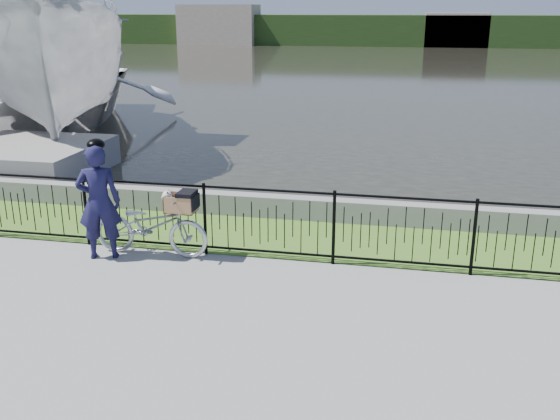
% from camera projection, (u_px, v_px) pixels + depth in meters
% --- Properties ---
extents(ground, '(120.00, 120.00, 0.00)m').
position_uv_depth(ground, '(241.00, 305.00, 8.11)').
color(ground, gray).
rests_on(ground, ground).
extents(grass_strip, '(60.00, 2.00, 0.01)m').
position_uv_depth(grass_strip, '(281.00, 236.00, 10.53)').
color(grass_strip, '#477123').
rests_on(grass_strip, ground).
extents(water, '(120.00, 120.00, 0.00)m').
position_uv_depth(water, '(379.00, 70.00, 38.84)').
color(water, '#28271E').
rests_on(water, ground).
extents(quay_wall, '(60.00, 0.30, 0.40)m').
position_uv_depth(quay_wall, '(292.00, 208.00, 11.40)').
color(quay_wall, gray).
rests_on(quay_wall, ground).
extents(fence, '(14.00, 0.06, 1.15)m').
position_uv_depth(fence, '(268.00, 223.00, 9.43)').
color(fence, black).
rests_on(fence, ground).
extents(far_treeline, '(120.00, 6.00, 3.00)m').
position_uv_depth(far_treeline, '(394.00, 30.00, 63.52)').
color(far_treeline, '#253E18').
rests_on(far_treeline, ground).
extents(far_building_left, '(8.00, 4.00, 4.00)m').
position_uv_depth(far_building_left, '(219.00, 25.00, 64.98)').
color(far_building_left, '#A19181').
rests_on(far_building_left, ground).
extents(far_building_right, '(6.00, 3.00, 3.20)m').
position_uv_depth(far_building_right, '(456.00, 30.00, 60.94)').
color(far_building_right, '#A19181').
rests_on(far_building_right, ground).
extents(bicycle_rig, '(1.83, 0.64, 1.09)m').
position_uv_depth(bicycle_rig, '(152.00, 225.00, 9.61)').
color(bicycle_rig, '#AEB4BB').
rests_on(bicycle_rig, ground).
extents(cyclist, '(0.76, 0.63, 1.85)m').
position_uv_depth(cyclist, '(99.00, 201.00, 9.39)').
color(cyclist, '#151437').
rests_on(cyclist, ground).
extents(boat_near, '(8.62, 11.29, 5.92)m').
position_uv_depth(boat_near, '(57.00, 64.00, 17.70)').
color(boat_near, '#BBBBBB').
rests_on(boat_near, water).
extents(boat_far, '(9.52, 12.20, 2.31)m').
position_uv_depth(boat_far, '(24.00, 93.00, 19.37)').
color(boat_far, '#BBBBBB').
rests_on(boat_far, water).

